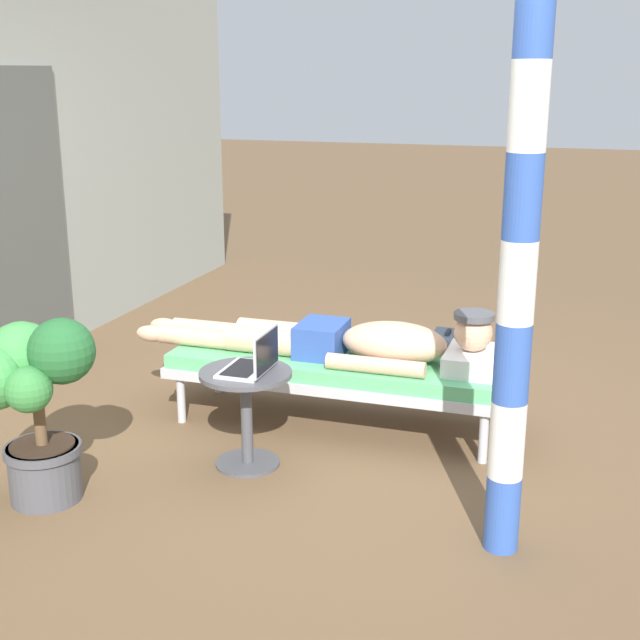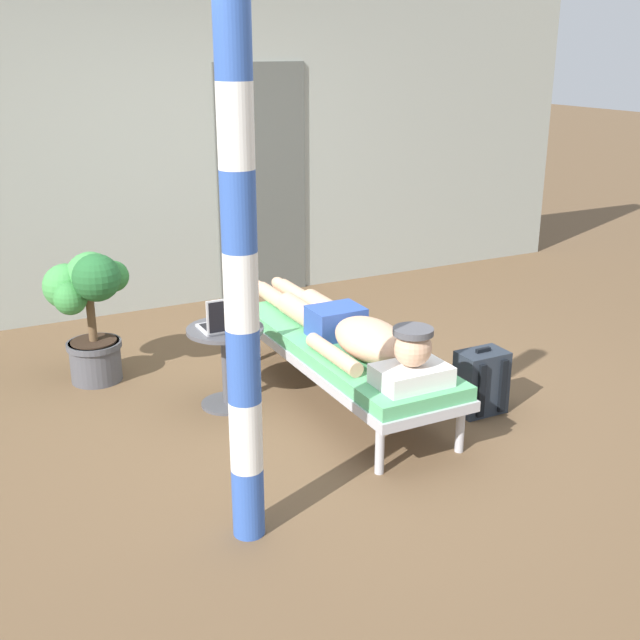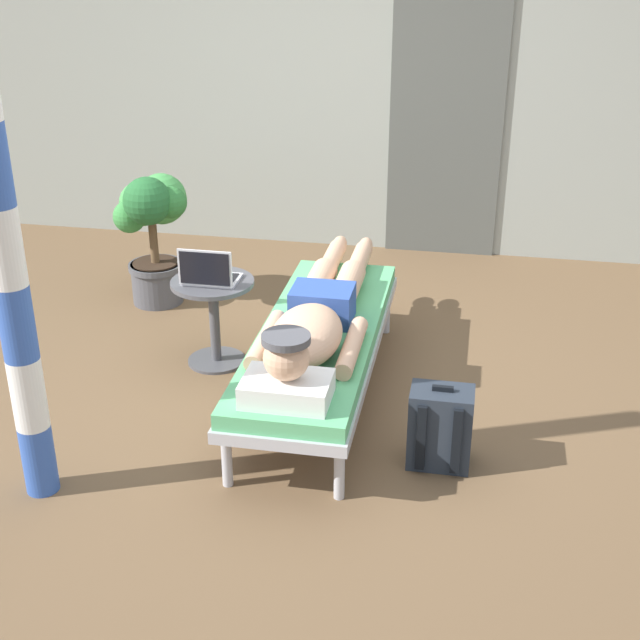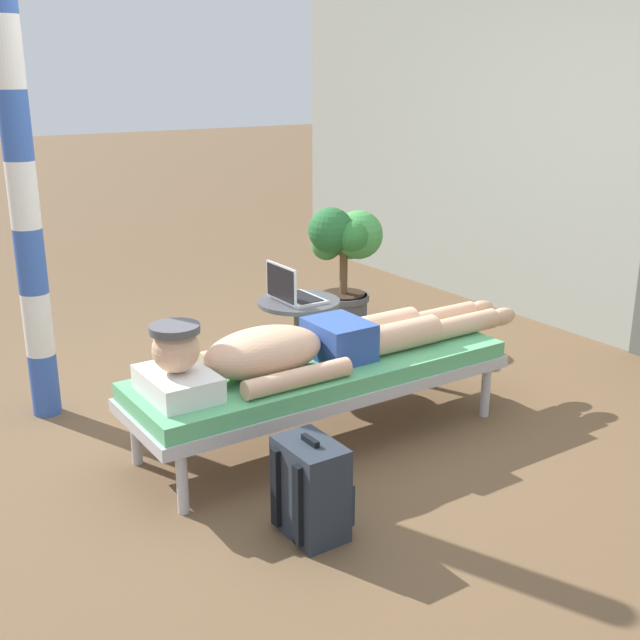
# 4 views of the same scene
# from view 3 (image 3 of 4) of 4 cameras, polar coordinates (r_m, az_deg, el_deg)

# --- Properties ---
(ground_plane) EXTENTS (40.00, 40.00, 0.00)m
(ground_plane) POSITION_cam_3_polar(r_m,az_deg,el_deg) (4.92, -1.65, -4.53)
(ground_plane) COLOR brown
(house_wall_back) EXTENTS (7.60, 0.20, 2.70)m
(house_wall_back) POSITION_cam_3_polar(r_m,az_deg,el_deg) (6.78, 4.11, 15.85)
(house_wall_back) COLOR #999E93
(house_wall_back) RESTS_ON ground
(house_door_panel) EXTENTS (0.84, 0.03, 2.04)m
(house_door_panel) POSITION_cam_3_polar(r_m,az_deg,el_deg) (6.69, 8.24, 12.67)
(house_door_panel) COLOR #545651
(house_door_panel) RESTS_ON ground
(lounge_chair) EXTENTS (0.63, 1.97, 0.42)m
(lounge_chair) POSITION_cam_3_polar(r_m,az_deg,el_deg) (4.68, -0.07, -1.35)
(lounge_chair) COLOR #B7B7BC
(lounge_chair) RESTS_ON ground
(person_reclining) EXTENTS (0.53, 2.17, 0.33)m
(person_reclining) POSITION_cam_3_polar(r_m,az_deg,el_deg) (4.52, -0.31, 0.07)
(person_reclining) COLOR white
(person_reclining) RESTS_ON lounge_chair
(side_table) EXTENTS (0.48, 0.48, 0.52)m
(side_table) POSITION_cam_3_polar(r_m,az_deg,el_deg) (5.09, -6.96, 0.83)
(side_table) COLOR #4C4C51
(side_table) RESTS_ON ground
(laptop) EXTENTS (0.31, 0.24, 0.23)m
(laptop) POSITION_cam_3_polar(r_m,az_deg,el_deg) (4.95, -7.27, 2.98)
(laptop) COLOR silver
(laptop) RESTS_ON side_table
(backpack) EXTENTS (0.30, 0.26, 0.42)m
(backpack) POSITION_cam_3_polar(r_m,az_deg,el_deg) (4.24, 7.87, -6.98)
(backpack) COLOR #262D38
(backpack) RESTS_ON ground
(potted_plant) EXTENTS (0.54, 0.58, 0.92)m
(potted_plant) POSITION_cam_3_polar(r_m,az_deg,el_deg) (5.93, -10.90, 6.29)
(potted_plant) COLOR #4C4C51
(potted_plant) RESTS_ON ground
(porch_post) EXTENTS (0.15, 0.15, 2.39)m
(porch_post) POSITION_cam_3_polar(r_m,az_deg,el_deg) (3.78, -19.95, 4.51)
(porch_post) COLOR #3359B2
(porch_post) RESTS_ON ground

